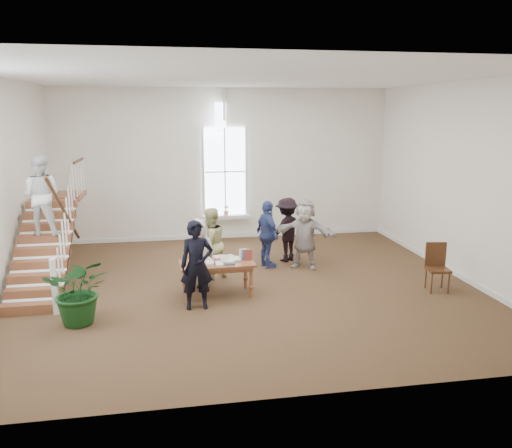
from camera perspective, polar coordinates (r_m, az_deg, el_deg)
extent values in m
plane|color=#4F351F|center=(11.22, -0.96, -7.10)|extent=(10.00, 10.00, 0.00)
plane|color=white|center=(15.10, -3.61, 6.76)|extent=(10.00, 0.00, 10.00)
plane|color=white|center=(6.34, 5.17, -1.44)|extent=(10.00, 0.00, 10.00)
plane|color=white|center=(12.44, 22.48, 4.58)|extent=(0.00, 9.00, 9.00)
plane|color=white|center=(10.59, -1.05, 16.49)|extent=(10.00, 10.00, 0.00)
cube|color=white|center=(15.16, -3.45, 0.85)|extent=(1.45, 0.28, 0.10)
plane|color=white|center=(15.07, -3.57, 5.98)|extent=(2.60, 0.00, 2.60)
plane|color=white|center=(14.97, -3.66, 12.07)|extent=(0.60, 0.60, 0.85)
cube|color=white|center=(15.45, -3.48, -1.36)|extent=(10.00, 0.04, 0.12)
imported|color=pink|center=(15.10, -3.45, 1.58)|extent=(0.17, 0.17, 0.30)
cube|color=brown|center=(10.68, -24.27, -8.73)|extent=(1.10, 0.30, 0.20)
cube|color=brown|center=(10.89, -23.98, -7.18)|extent=(1.10, 0.30, 0.20)
cube|color=brown|center=(11.10, -23.70, -5.69)|extent=(1.10, 0.30, 0.20)
cube|color=brown|center=(11.32, -23.43, -4.26)|extent=(1.10, 0.30, 0.20)
cube|color=brown|center=(11.55, -23.18, -2.89)|extent=(1.10, 0.30, 0.20)
cube|color=brown|center=(11.79, -22.94, -1.57)|extent=(1.10, 0.30, 0.20)
cube|color=brown|center=(12.03, -22.71, -0.30)|extent=(1.10, 0.30, 0.20)
cube|color=brown|center=(12.28, -22.48, 0.92)|extent=(1.10, 0.30, 0.20)
cube|color=brown|center=(12.53, -22.27, 2.09)|extent=(1.10, 0.30, 0.20)
cube|color=brown|center=(13.39, -21.48, 2.95)|extent=(1.10, 1.20, 0.12)
cube|color=white|center=(10.28, -22.04, -6.68)|extent=(0.10, 0.10, 1.10)
cylinder|color=#39200F|center=(11.26, -21.08, 1.35)|extent=(0.07, 2.74, 1.86)
imported|color=silver|center=(11.61, -23.34, 3.05)|extent=(0.94, 0.79, 1.72)
cube|color=brown|center=(10.50, -4.49, -4.52)|extent=(1.58, 0.85, 0.05)
cube|color=brown|center=(10.52, -4.48, -4.91)|extent=(1.45, 0.73, 0.10)
cylinder|color=brown|center=(10.28, -7.94, -7.14)|extent=(0.07, 0.07, 0.67)
cylinder|color=brown|center=(10.46, -0.57, -6.66)|extent=(0.07, 0.07, 0.67)
cylinder|color=brown|center=(10.82, -8.21, -6.14)|extent=(0.07, 0.07, 0.67)
cylinder|color=brown|center=(10.99, -1.20, -5.70)|extent=(0.07, 0.07, 0.67)
cube|color=silver|center=(10.31, -4.22, -4.57)|extent=(0.16, 0.30, 0.05)
cube|color=beige|center=(10.78, -3.07, -3.80)|extent=(0.31, 0.33, 0.04)
cube|color=tan|center=(10.55, -5.74, -4.19)|extent=(0.21, 0.23, 0.05)
cube|color=silver|center=(10.43, -2.90, -4.32)|extent=(0.16, 0.21, 0.06)
cube|color=#4C5972|center=(10.35, -3.00, -4.50)|extent=(0.20, 0.19, 0.04)
cube|color=maroon|center=(10.64, -4.32, -4.01)|extent=(0.18, 0.29, 0.05)
cube|color=white|center=(10.34, -5.32, -4.50)|extent=(0.16, 0.22, 0.06)
cube|color=#BFB299|center=(10.46, -5.94, -4.41)|extent=(0.24, 0.24, 0.03)
cube|color=silver|center=(10.65, -2.56, -4.00)|extent=(0.32, 0.36, 0.04)
cube|color=beige|center=(10.63, -5.65, -4.10)|extent=(0.28, 0.34, 0.03)
cube|color=tan|center=(10.46, -3.64, -4.29)|extent=(0.20, 0.31, 0.05)
cube|color=silver|center=(10.67, -2.29, -3.97)|extent=(0.28, 0.34, 0.03)
cube|color=#4C5972|center=(10.51, -4.62, -4.31)|extent=(0.24, 0.31, 0.02)
cube|color=maroon|center=(10.46, -6.19, -4.40)|extent=(0.25, 0.31, 0.03)
cube|color=white|center=(10.74, -4.33, -3.85)|extent=(0.24, 0.29, 0.05)
cube|color=#BFB299|center=(10.73, -3.69, -3.86)|extent=(0.30, 0.33, 0.05)
imported|color=black|center=(9.80, -6.78, -4.69)|extent=(0.65, 0.44, 1.77)
imported|color=beige|center=(11.03, -6.60, -3.32)|extent=(0.82, 0.60, 1.54)
imported|color=#C6C27B|center=(11.51, -5.26, -2.27)|extent=(1.03, 0.97, 1.68)
imported|color=#374784|center=(12.34, 1.31, -1.19)|extent=(0.68, 1.06, 1.68)
imported|color=black|center=(12.89, 3.55, -0.65)|extent=(1.24, 1.06, 1.66)
imported|color=#B5A9A3|center=(12.35, 5.59, -1.14)|extent=(1.65, 1.22, 1.72)
imported|color=#123A14|center=(9.67, -19.50, -7.14)|extent=(1.16, 1.01, 1.27)
cube|color=#39200F|center=(11.47, 20.08, -4.91)|extent=(0.51, 0.51, 0.05)
cube|color=#39200F|center=(11.57, 19.84, -3.25)|extent=(0.45, 0.11, 0.54)
cylinder|color=#39200F|center=(11.32, 19.44, -6.41)|extent=(0.04, 0.04, 0.47)
cylinder|color=#39200F|center=(11.45, 21.16, -6.33)|extent=(0.04, 0.04, 0.47)
cylinder|color=#39200F|center=(11.64, 18.84, -5.83)|extent=(0.04, 0.04, 0.47)
cylinder|color=#39200F|center=(11.77, 20.52, -5.77)|extent=(0.04, 0.04, 0.47)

